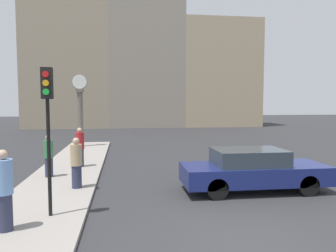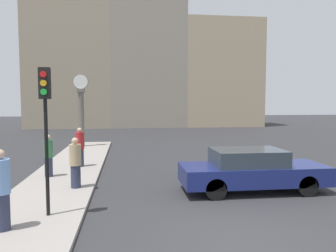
{
  "view_description": "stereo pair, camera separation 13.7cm",
  "coord_description": "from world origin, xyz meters",
  "views": [
    {
      "loc": [
        -2.53,
        -6.52,
        2.95
      ],
      "look_at": [
        -0.51,
        8.4,
        1.81
      ],
      "focal_mm": 35.0,
      "sensor_mm": 36.0,
      "label": 1
    },
    {
      "loc": [
        -2.39,
        -6.54,
        2.95
      ],
      "look_at": [
        -0.51,
        8.4,
        1.81
      ],
      "focal_mm": 35.0,
      "sensor_mm": 36.0,
      "label": 2
    }
  ],
  "objects": [
    {
      "name": "building_row",
      "position": [
        -0.62,
        31.73,
        7.88
      ],
      "size": [
        26.66,
        5.0,
        18.31
      ],
      "color": "gray",
      "rests_on": "ground_plane"
    },
    {
      "name": "street_clock",
      "position": [
        -5.24,
        14.57,
        2.31
      ],
      "size": [
        0.96,
        0.46,
        4.54
      ],
      "color": "#666056",
      "rests_on": "sidewalk_corner"
    },
    {
      "name": "sedan_car",
      "position": [
        1.64,
        3.6,
        0.71
      ],
      "size": [
        4.71,
        1.75,
        1.39
      ],
      "color": "navy",
      "rests_on": "ground_plane"
    },
    {
      "name": "sidewalk_corner",
      "position": [
        -4.8,
        7.31,
        0.06
      ],
      "size": [
        2.6,
        18.62,
        0.11
      ],
      "primitive_type": "cube",
      "color": "gray",
      "rests_on": "ground_plane"
    },
    {
      "name": "pedestrian_tan_coat",
      "position": [
        -4.08,
        4.36,
        0.93
      ],
      "size": [
        0.37,
        0.37,
        1.66
      ],
      "color": "#2D334C",
      "rests_on": "sidewalk_corner"
    },
    {
      "name": "pedestrian_red_top",
      "position": [
        -4.43,
        7.94,
        0.96
      ],
      "size": [
        0.37,
        0.37,
        1.7
      ],
      "color": "#2D334C",
      "rests_on": "sidewalk_corner"
    },
    {
      "name": "traffic_light_near",
      "position": [
        -4.36,
        1.75,
        2.74
      ],
      "size": [
        0.26,
        0.24,
        3.65
      ],
      "color": "black",
      "rests_on": "sidewalk_corner"
    },
    {
      "name": "ground_plane",
      "position": [
        0.0,
        0.0,
        0.0
      ],
      "size": [
        120.0,
        120.0,
        0.0
      ],
      "primitive_type": "plane",
      "color": "#2D2D30"
    },
    {
      "name": "pedestrian_green_hoodie",
      "position": [
        -5.34,
        6.11,
        0.91
      ],
      "size": [
        0.34,
        0.34,
        1.59
      ],
      "color": "#2D334C",
      "rests_on": "sidewalk_corner"
    },
    {
      "name": "pedestrian_blue_stripe",
      "position": [
        -5.14,
        0.9,
        1.01
      ],
      "size": [
        0.39,
        0.39,
        1.8
      ],
      "color": "#2D334C",
      "rests_on": "sidewalk_corner"
    }
  ]
}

